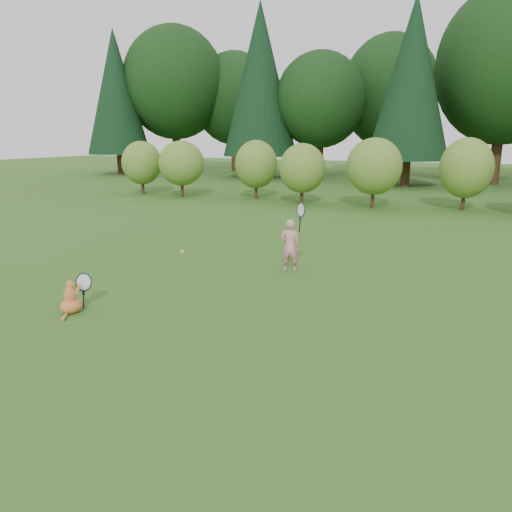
% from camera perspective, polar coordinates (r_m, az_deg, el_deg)
% --- Properties ---
extents(ground, '(100.00, 100.00, 0.00)m').
position_cam_1_polar(ground, '(8.68, -3.47, -5.49)').
color(ground, '#255518').
rests_on(ground, ground).
extents(shrub_row, '(28.00, 3.00, 2.80)m').
position_cam_1_polar(shrub_row, '(20.61, 14.34, 9.21)').
color(shrub_row, '#537925').
rests_on(shrub_row, ground).
extents(woodland_backdrop, '(48.00, 10.00, 15.00)m').
position_cam_1_polar(woodland_backdrop, '(30.79, 19.00, 21.64)').
color(woodland_backdrop, black).
rests_on(woodland_backdrop, ground).
extents(child, '(0.65, 0.43, 1.69)m').
position_cam_1_polar(child, '(10.58, 3.93, 1.33)').
color(child, pink).
rests_on(child, ground).
extents(cat, '(0.44, 0.81, 0.75)m').
position_cam_1_polar(cat, '(8.73, -20.37, -4.25)').
color(cat, '#BB4824').
rests_on(cat, ground).
extents(tennis_ball, '(0.07, 0.07, 0.07)m').
position_cam_1_polar(tennis_ball, '(8.85, -8.42, 0.53)').
color(tennis_ball, '#C7C917').
rests_on(tennis_ball, ground).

